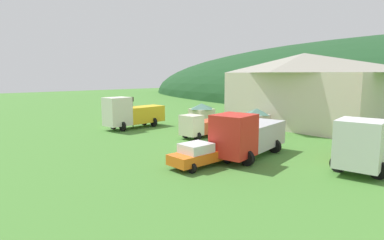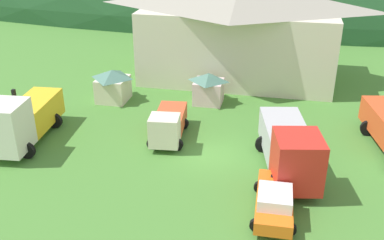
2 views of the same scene
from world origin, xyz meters
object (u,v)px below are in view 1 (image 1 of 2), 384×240
(heavy_rig_striped, at_px, (131,113))
(play_shed_cream, at_px, (202,113))
(heavy_rig_white, at_px, (366,143))
(service_pickup_orange, at_px, (201,154))
(traffic_cone_near_pickup, at_px, (266,149))
(traffic_light_west, at_px, (133,108))
(play_shed_pink, at_px, (257,119))
(depot_building, at_px, (303,89))
(light_truck_cream, at_px, (201,126))
(crane_truck_red, at_px, (247,135))

(heavy_rig_striped, bearing_deg, play_shed_cream, 155.29)
(play_shed_cream, relative_size, heavy_rig_white, 0.32)
(service_pickup_orange, relative_size, traffic_cone_near_pickup, 7.89)
(service_pickup_orange, xyz_separation_m, traffic_light_west, (-17.63, 5.05, 1.43))
(play_shed_pink, bearing_deg, play_shed_cream, -171.65)
(service_pickup_orange, height_order, traffic_light_west, traffic_light_west)
(traffic_light_west, bearing_deg, depot_building, 49.89)
(play_shed_cream, distance_m, heavy_rig_white, 22.01)
(heavy_rig_white, bearing_deg, light_truck_cream, -96.97)
(crane_truck_red, relative_size, traffic_cone_near_pickup, 12.71)
(play_shed_pink, height_order, traffic_cone_near_pickup, play_shed_pink)
(play_shed_cream, xyz_separation_m, crane_truck_red, (14.41, -8.64, 0.40))
(traffic_light_west, height_order, traffic_cone_near_pickup, traffic_light_west)
(depot_building, distance_m, heavy_rig_white, 17.82)
(play_shed_cream, xyz_separation_m, heavy_rig_striped, (-3.05, -8.48, 0.47))
(play_shed_cream, distance_m, traffic_cone_near_pickup, 14.74)
(depot_building, xyz_separation_m, service_pickup_orange, (4.46, -20.69, -3.70))
(light_truck_cream, xyz_separation_m, traffic_light_west, (-10.10, -1.91, 1.09))
(heavy_rig_white, bearing_deg, depot_building, -147.06)
(crane_truck_red, relative_size, service_pickup_orange, 1.61)
(play_shed_pink, xyz_separation_m, traffic_cone_near_pickup, (5.92, -6.36, -1.32))
(traffic_light_west, bearing_deg, crane_truck_red, -2.78)
(play_shed_cream, bearing_deg, crane_truck_red, -30.94)
(depot_building, relative_size, traffic_cone_near_pickup, 28.68)
(play_shed_pink, bearing_deg, heavy_rig_white, -23.66)
(depot_building, height_order, play_shed_pink, depot_building)
(service_pickup_orange, bearing_deg, depot_building, -169.20)
(depot_building, bearing_deg, play_shed_pink, -102.61)
(play_shed_cream, distance_m, service_pickup_orange, 18.81)
(crane_truck_red, bearing_deg, light_truck_cream, -120.18)
(depot_building, relative_size, heavy_rig_striped, 2.41)
(depot_building, relative_size, heavy_rig_white, 2.21)
(depot_building, bearing_deg, play_shed_cream, -139.73)
(heavy_rig_striped, xyz_separation_m, light_truck_cream, (9.28, 2.64, -0.66))
(play_shed_cream, bearing_deg, heavy_rig_white, -12.71)
(traffic_light_west, bearing_deg, play_shed_pink, 37.33)
(crane_truck_red, bearing_deg, depot_building, -174.16)
(crane_truck_red, relative_size, traffic_light_west, 2.25)
(depot_building, height_order, service_pickup_orange, depot_building)
(depot_building, distance_m, play_shed_cream, 12.61)
(light_truck_cream, distance_m, traffic_cone_near_pickup, 7.60)
(light_truck_cream, height_order, traffic_light_west, traffic_light_west)
(light_truck_cream, bearing_deg, heavy_rig_striped, -80.05)
(light_truck_cream, distance_m, traffic_light_west, 10.33)
(heavy_rig_white, xyz_separation_m, traffic_light_west, (-25.32, -2.91, 0.52))
(depot_building, relative_size, service_pickup_orange, 3.63)
(play_shed_cream, height_order, traffic_cone_near_pickup, play_shed_cream)
(heavy_rig_striped, xyz_separation_m, traffic_cone_near_pickup, (16.77, 3.26, -1.83))
(heavy_rig_striped, bearing_deg, service_pickup_orange, 70.65)
(heavy_rig_striped, distance_m, traffic_light_west, 1.17)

